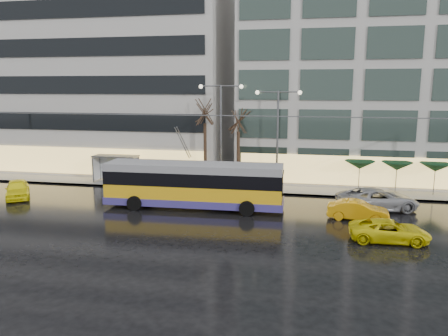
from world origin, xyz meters
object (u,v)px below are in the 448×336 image
(trolleybus, at_px, (194,186))
(bus_shelter, at_px, (113,162))
(street_lamp_near, at_px, (221,121))
(taxi_a, at_px, (17,189))

(trolleybus, relative_size, bus_shelter, 3.18)
(street_lamp_near, distance_m, taxi_a, 17.88)
(bus_shelter, distance_m, street_lamp_near, 11.14)
(street_lamp_near, relative_size, taxi_a, 2.07)
(trolleybus, distance_m, bus_shelter, 12.02)
(street_lamp_near, bearing_deg, taxi_a, -155.80)
(trolleybus, distance_m, taxi_a, 15.01)
(bus_shelter, bearing_deg, street_lamp_near, 0.63)
(trolleybus, xyz_separation_m, taxi_a, (-14.98, 0.09, -0.92))
(trolleybus, distance_m, street_lamp_near, 8.34)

